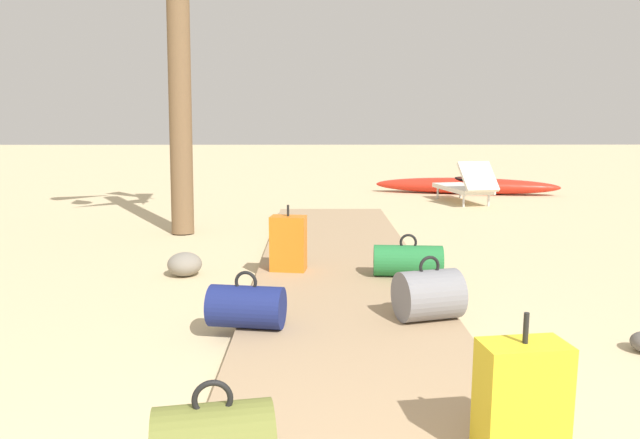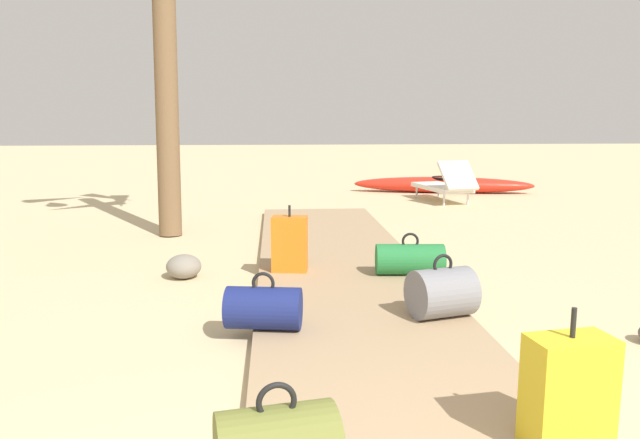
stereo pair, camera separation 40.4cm
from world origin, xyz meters
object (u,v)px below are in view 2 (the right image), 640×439
at_px(duffel_bag_navy, 264,308).
at_px(suitcase_yellow, 568,392).
at_px(suitcase_orange, 290,244).
at_px(kayak, 443,185).
at_px(duffel_bag_green, 410,259).
at_px(lounge_chair, 445,185).
at_px(duffel_bag_grey, 442,292).

height_order(duffel_bag_navy, suitcase_yellow, suitcase_yellow).
bearing_deg(suitcase_orange, kayak, 62.75).
distance_m(duffel_bag_navy, kayak, 8.95).
relative_size(duffel_bag_green, suitcase_yellow, 1.01).
bearing_deg(duffel_bag_green, duffel_bag_navy, -134.44).
xyz_separation_m(duffel_bag_green, lounge_chair, (1.89, 5.39, 0.10)).
height_order(suitcase_yellow, suitcase_orange, suitcase_yellow).
xyz_separation_m(suitcase_yellow, suitcase_orange, (-1.17, 3.27, 0.01)).
height_order(duffel_bag_green, duffel_bag_grey, duffel_bag_grey).
bearing_deg(suitcase_yellow, duffel_bag_green, 90.62).
bearing_deg(duffel_bag_grey, suitcase_orange, 127.13).
height_order(duffel_bag_green, suitcase_yellow, suitcase_yellow).
bearing_deg(lounge_chair, suitcase_orange, -120.40).
xyz_separation_m(duffel_bag_navy, suitcase_orange, (0.23, 1.62, 0.12)).
xyz_separation_m(duffel_bag_grey, suitcase_yellow, (0.07, -1.82, 0.07)).
bearing_deg(suitcase_yellow, suitcase_orange, 109.70).
height_order(duffel_bag_navy, kayak, duffel_bag_navy).
height_order(suitcase_orange, kayak, suitcase_orange).
relative_size(suitcase_orange, lounge_chair, 0.40).
bearing_deg(duffel_bag_grey, duffel_bag_green, 88.32).
bearing_deg(lounge_chair, duffel_bag_navy, -115.67).
distance_m(duffel_bag_navy, suitcase_orange, 1.64).
xyz_separation_m(duffel_bag_green, suitcase_yellow, (0.03, -3.05, 0.11)).
relative_size(duffel_bag_green, kayak, 0.18).
bearing_deg(duffel_bag_grey, kayak, 74.13).
bearing_deg(duffel_bag_navy, duffel_bag_grey, 6.97).
xyz_separation_m(duffel_bag_green, duffel_bag_grey, (-0.04, -1.23, 0.04)).
bearing_deg(duffel_bag_navy, suitcase_yellow, -49.72).
bearing_deg(suitcase_orange, duffel_bag_grey, -52.87).
relative_size(duffel_bag_green, lounge_chair, 0.41).
distance_m(duffel_bag_navy, duffel_bag_green, 1.95).
relative_size(duffel_bag_grey, kayak, 0.14).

